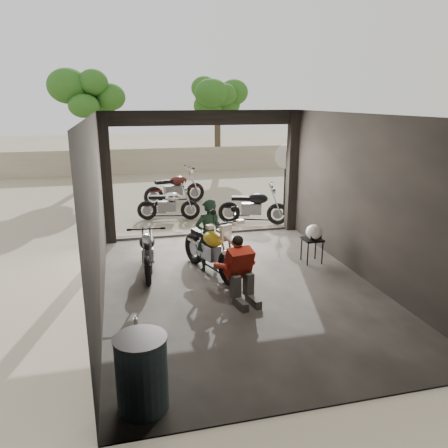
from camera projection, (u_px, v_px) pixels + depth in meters
name	position (u px, v px, depth m)	size (l,w,h in m)	color
ground	(240.00, 287.00, 8.32)	(80.00, 80.00, 0.00)	#7A6D56
garage	(233.00, 215.00, 8.48)	(7.00, 7.13, 3.20)	#2D2B28
boundary_wall	(162.00, 160.00, 21.23)	(18.00, 0.30, 1.20)	gray
tree_left	(90.00, 86.00, 18.21)	(2.20, 2.20, 5.60)	#382B1E
tree_right	(217.00, 97.00, 21.06)	(2.20, 2.20, 5.00)	#382B1E
main_bike	(210.00, 245.00, 8.82)	(0.76, 1.86, 1.24)	silver
left_bike	(147.00, 247.00, 8.89)	(0.67, 1.63, 1.10)	black
outside_bike_a	(168.00, 202.00, 12.86)	(0.66, 1.61, 1.09)	black
outside_bike_b	(175.00, 186.00, 14.75)	(0.78, 1.89, 1.28)	#3F130F
outside_bike_c	(253.00, 204.00, 12.41)	(0.72, 1.75, 1.19)	black
rider	(209.00, 235.00, 8.94)	(0.56, 0.37, 1.54)	black
mechanic	(242.00, 272.00, 7.52)	(0.59, 0.80, 1.15)	red
stool	(312.00, 242.00, 9.44)	(0.41, 0.41, 0.56)	black
helmet	(314.00, 232.00, 9.31)	(0.35, 0.37, 0.33)	white
oil_drum	(142.00, 374.00, 4.94)	(0.59, 0.59, 0.91)	#3E5C69
sign_post	(286.00, 169.00, 13.13)	(0.72, 0.08, 2.17)	black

